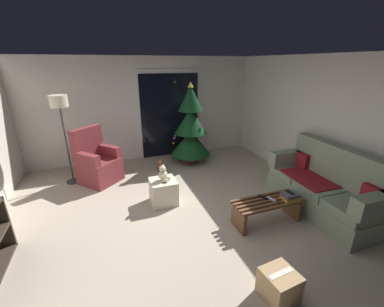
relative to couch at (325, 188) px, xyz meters
name	(u,v)px	position (x,y,z in m)	size (l,w,h in m)	color
ground_plane	(183,222)	(-2.32, 0.46, -0.40)	(7.00, 7.00, 0.00)	#B2A38E
wall_back	(144,109)	(-2.32, 3.52, 0.85)	(5.72, 0.12, 2.50)	silver
wall_right	(336,129)	(0.54, 0.46, 0.85)	(0.12, 6.00, 2.50)	silver
patio_door_frame	(170,114)	(-1.69, 3.45, 0.70)	(1.60, 0.02, 2.20)	silver
patio_door_glass	(170,116)	(-1.69, 3.43, 0.65)	(1.50, 0.02, 2.10)	black
couch	(325,188)	(0.00, 0.00, 0.00)	(0.85, 1.97, 1.08)	gray
coffee_table	(267,208)	(-1.11, 0.02, -0.14)	(1.10, 0.40, 0.39)	brown
remote_black	(263,197)	(-1.13, 0.10, 0.00)	(0.04, 0.16, 0.02)	black
remote_silver	(271,199)	(-1.05, 0.02, 0.00)	(0.04, 0.16, 0.02)	#ADADB2
book_stack	(290,196)	(-0.77, -0.07, 0.04)	(0.26, 0.23, 0.10)	#B79333
cell_phone	(290,192)	(-0.77, -0.05, 0.10)	(0.07, 0.14, 0.01)	black
christmas_tree	(191,128)	(-1.37, 2.75, 0.46)	(0.97, 0.97, 1.94)	#4C1E19
armchair	(97,163)	(-3.54, 2.42, 0.00)	(0.97, 0.97, 1.13)	maroon
floor_lamp	(60,110)	(-4.05, 2.56, 1.11)	(0.32, 0.32, 1.78)	#2D2D30
ottoman	(163,192)	(-2.47, 1.12, -0.18)	(0.44, 0.44, 0.44)	beige
teddy_bear_cream	(163,174)	(-2.46, 1.11, 0.16)	(0.22, 0.21, 0.29)	beige
teddy_bear_chestnut_by_tree	(161,165)	(-2.19, 2.51, -0.28)	(0.20, 0.19, 0.29)	brown
cardboard_box_taped_mid_floor	(279,285)	(-1.78, -1.12, -0.24)	(0.37, 0.37, 0.33)	tan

